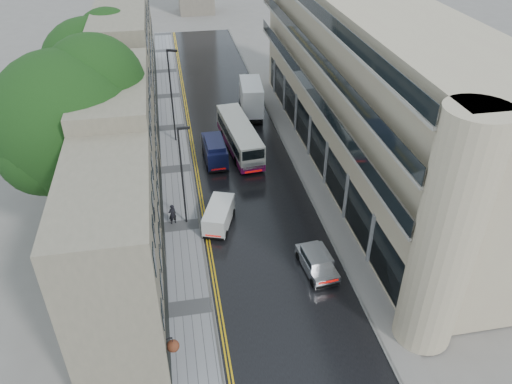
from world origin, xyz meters
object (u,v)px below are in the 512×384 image
object	(u,v)px
tree_near	(72,147)
navy_van	(208,160)
tree_far	(95,85)
white_lorry	(243,104)
white_van	(204,226)
lamp_post_near	(182,178)
silver_hatchback	(314,277)
cream_bus	(236,152)
lamp_post_far	(172,97)
pedestrian	(172,214)

from	to	relation	value
tree_near	navy_van	xyz separation A→B (m)	(9.37, 6.77, -5.78)
tree_far	white_lorry	bearing A→B (deg)	13.66
white_van	lamp_post_near	size ratio (longest dim) A/B	0.49
tree_far	lamp_post_near	xyz separation A→B (m)	(6.68, -13.39, -2.21)
silver_hatchback	navy_van	distance (m)	16.20
silver_hatchback	cream_bus	bearing A→B (deg)	93.36
lamp_post_far	cream_bus	bearing A→B (deg)	-27.29
navy_van	lamp_post_near	world-z (taller)	lamp_post_near
white_lorry	pedestrian	world-z (taller)	white_lorry
cream_bus	silver_hatchback	world-z (taller)	cream_bus
white_van	white_lorry	bearing A→B (deg)	92.30
navy_van	cream_bus	bearing A→B (deg)	11.85
cream_bus	silver_hatchback	xyz separation A→B (m)	(2.56, -15.98, -0.59)
tree_near	tree_far	distance (m)	13.02
navy_van	tree_far	bearing A→B (deg)	143.80
lamp_post_near	silver_hatchback	bearing A→B (deg)	-48.41
white_lorry	lamp_post_far	xyz separation A→B (m)	(-7.15, -3.37, 2.68)
white_van	silver_hatchback	bearing A→B (deg)	-25.88
white_van	pedestrian	distance (m)	2.80
silver_hatchback	lamp_post_far	bearing A→B (deg)	103.81
tree_far	white_lorry	distance (m)	14.75
tree_near	white_van	xyz separation A→B (m)	(8.20, -2.15, -6.05)
tree_far	cream_bus	size ratio (longest dim) A/B	1.30
tree_near	navy_van	bearing A→B (deg)	35.85
silver_hatchback	white_van	xyz separation A→B (m)	(-6.30, 6.43, 0.15)
pedestrian	lamp_post_far	world-z (taller)	lamp_post_far
tree_near	navy_van	world-z (taller)	tree_near
cream_bus	pedestrian	bearing A→B (deg)	-132.73
navy_van	pedestrian	size ratio (longest dim) A/B	2.70
silver_hatchback	pedestrian	distance (m)	11.79
silver_hatchback	tree_far	bearing A→B (deg)	117.59
tree_far	lamp_post_far	size ratio (longest dim) A/B	1.40
silver_hatchback	white_van	size ratio (longest dim) A/B	1.00
navy_van	tree_near	bearing A→B (deg)	-145.87
tree_near	navy_van	distance (m)	12.92
tree_far	lamp_post_near	world-z (taller)	tree_far
tree_near	lamp_post_far	xyz separation A→B (m)	(6.85, 12.96, -2.39)
tree_far	cream_bus	distance (m)	13.82
tree_far	navy_van	distance (m)	12.11
lamp_post_near	tree_near	bearing A→B (deg)	175.84
cream_bus	navy_van	world-z (taller)	cream_bus
lamp_post_near	lamp_post_far	xyz separation A→B (m)	(-0.14, 13.35, 0.53)
pedestrian	lamp_post_near	bearing A→B (deg)	157.51
lamp_post_far	tree_far	bearing A→B (deg)	-160.06
tree_near	lamp_post_far	size ratio (longest dim) A/B	1.57
navy_van	lamp_post_near	size ratio (longest dim) A/B	0.58
tree_near	tree_far	world-z (taller)	tree_near
tree_far	lamp_post_far	world-z (taller)	tree_far
lamp_post_far	pedestrian	bearing A→B (deg)	-73.36
tree_near	pedestrian	size ratio (longest dim) A/B	8.33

